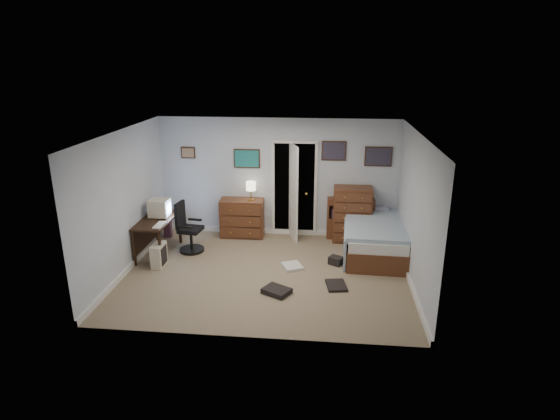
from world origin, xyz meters
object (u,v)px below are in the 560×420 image
object	(u,v)px
office_chair	(188,233)
tall_dresser	(352,214)
low_dresser	(242,218)
bed	(374,236)
computer_desk	(153,227)

from	to	relation	value
office_chair	tall_dresser	bearing A→B (deg)	23.96
low_dresser	bed	world-z (taller)	low_dresser
low_dresser	bed	bearing A→B (deg)	-14.40
computer_desk	office_chair	size ratio (longest dim) A/B	1.24
computer_desk	bed	distance (m)	4.31
computer_desk	bed	size ratio (longest dim) A/B	0.56
office_chair	low_dresser	size ratio (longest dim) A/B	1.10
tall_dresser	bed	world-z (taller)	tall_dresser
computer_desk	low_dresser	xyz separation A→B (m)	(1.54, 1.11, -0.14)
low_dresser	bed	distance (m)	2.79
low_dresser	tall_dresser	size ratio (longest dim) A/B	0.79
computer_desk	bed	world-z (taller)	same
office_chair	tall_dresser	distance (m)	3.35
computer_desk	low_dresser	size ratio (longest dim) A/B	1.36
computer_desk	bed	xyz separation A→B (m)	(4.27, 0.53, -0.21)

